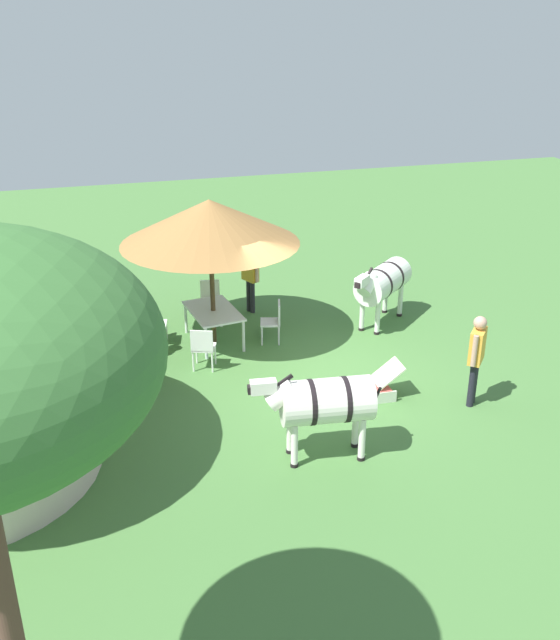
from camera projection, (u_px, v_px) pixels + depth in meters
ground_plane at (319, 379)px, 13.89m from camera, size 36.00×36.00×0.00m
shade_umbrella at (210, 222)px, 14.37m from camera, size 3.66×3.66×3.13m
patio_dining_table at (213, 313)px, 15.18m from camera, size 1.63×1.14×0.74m
patio_chair_near_hut at (210, 297)px, 16.41m from camera, size 0.48×0.49×0.90m
patio_chair_west_end at (152, 321)px, 15.15m from camera, size 0.52×0.50×0.90m
patio_chair_near_lawn at (203, 346)px, 14.06m from camera, size 0.55×0.56×0.90m
patio_chair_east_end at (274, 319)px, 15.26m from camera, size 0.53×0.52×0.90m
guest_beside_umbrella at (127, 318)px, 14.22m from camera, size 0.48×0.41×1.59m
guest_behind_table at (250, 274)px, 16.59m from camera, size 0.52×0.36×1.57m
standing_watcher at (477, 352)px, 12.63m from camera, size 0.50×0.47×1.73m
striped_lounge_chair at (379, 384)px, 13.20m from camera, size 0.58×0.82×0.66m
zebra_nearest_camera at (323, 402)px, 11.12m from camera, size 0.87×2.11×1.54m
zebra_by_umbrella at (382, 282)px, 15.93m from camera, size 1.70×1.85×1.54m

